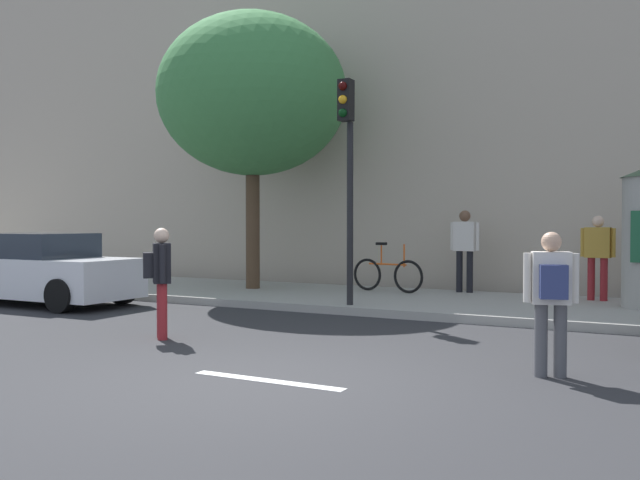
# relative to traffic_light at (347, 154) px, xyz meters

# --- Properties ---
(ground_plane) EXTENTS (80.00, 80.00, 0.00)m
(ground_plane) POSITION_rel_traffic_light_xyz_m (1.58, -5.24, -2.94)
(ground_plane) COLOR #2B2B2D
(sidewalk_curb) EXTENTS (36.00, 4.00, 0.15)m
(sidewalk_curb) POSITION_rel_traffic_light_xyz_m (1.58, 1.76, -2.86)
(sidewalk_curb) COLOR #9E9B93
(sidewalk_curb) RESTS_ON ground_plane
(lane_markings) EXTENTS (25.80, 0.16, 0.01)m
(lane_markings) POSITION_rel_traffic_light_xyz_m (1.58, -5.24, -2.93)
(lane_markings) COLOR silver
(lane_markings) RESTS_ON ground_plane
(building_backdrop) EXTENTS (36.00, 5.00, 10.06)m
(building_backdrop) POSITION_rel_traffic_light_xyz_m (1.58, 6.76, 2.09)
(building_backdrop) COLOR #B7A893
(building_backdrop) RESTS_ON ground_plane
(traffic_light) EXTENTS (0.24, 0.45, 4.12)m
(traffic_light) POSITION_rel_traffic_light_xyz_m (0.00, 0.00, 0.00)
(traffic_light) COLOR black
(traffic_light) RESTS_ON sidewalk_curb
(street_tree) EXTENTS (4.37, 4.37, 6.34)m
(street_tree) POSITION_rel_traffic_light_xyz_m (-3.38, 1.97, 1.68)
(street_tree) COLOR #4C3826
(street_tree) RESTS_ON sidewalk_curb
(pedestrian_tallest) EXTENTS (0.51, 0.51, 1.60)m
(pedestrian_tallest) POSITION_rel_traffic_light_xyz_m (-1.20, -3.73, -1.99)
(pedestrian_tallest) COLOR maroon
(pedestrian_tallest) RESTS_ON ground_plane
(pedestrian_with_backpack) EXTENTS (0.56, 0.46, 1.57)m
(pedestrian_with_backpack) POSITION_rel_traffic_light_xyz_m (4.20, -3.68, -2.01)
(pedestrian_with_backpack) COLOR #4C4C51
(pedestrian_with_backpack) RESTS_ON ground_plane
(pedestrian_in_light_jacket) EXTENTS (0.64, 0.25, 1.79)m
(pedestrian_in_light_jacket) POSITION_rel_traffic_light_xyz_m (1.23, 3.36, -1.72)
(pedestrian_in_light_jacket) COLOR black
(pedestrian_in_light_jacket) RESTS_ON sidewalk_curb
(pedestrian_in_red_top) EXTENTS (0.65, 0.41, 1.66)m
(pedestrian_in_red_top) POSITION_rel_traffic_light_xyz_m (3.98, 3.05, -1.79)
(pedestrian_in_red_top) COLOR maroon
(pedestrian_in_red_top) RESTS_ON sidewalk_curb
(bicycle_leaning) EXTENTS (1.76, 0.33, 1.09)m
(bicycle_leaning) POSITION_rel_traffic_light_xyz_m (-0.31, 2.68, -2.40)
(bicycle_leaning) COLOR black
(bicycle_leaning) RESTS_ON sidewalk_curb
(parked_car_silver) EXTENTS (4.34, 1.85, 1.46)m
(parked_car_silver) POSITION_rel_traffic_light_xyz_m (-6.31, -1.63, -2.23)
(parked_car_silver) COLOR silver
(parked_car_silver) RESTS_ON ground_plane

